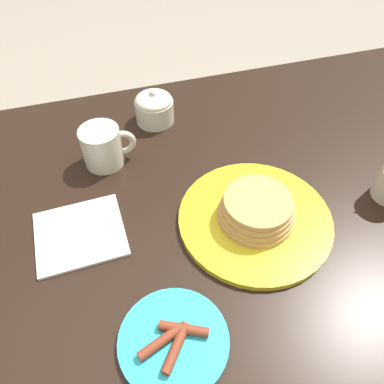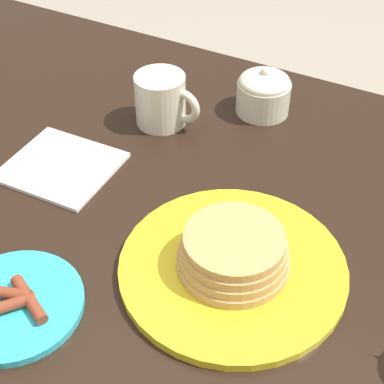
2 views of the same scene
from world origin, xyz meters
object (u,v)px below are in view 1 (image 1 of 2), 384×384
Objects in this scene: side_plate_bacon at (174,341)px; pancake_plate at (256,215)px; coffee_mug at (103,146)px; sugar_bowl at (154,107)px; napkin at (80,234)px.

pancake_plate is at bearing 40.67° from side_plate_bacon.
coffee_mug is at bearing 95.63° from side_plate_bacon.
side_plate_bacon is 0.51m from sugar_bowl.
sugar_bowl is (0.09, 0.50, 0.03)m from side_plate_bacon.
pancake_plate is 3.16× the size of sugar_bowl.
coffee_mug is 0.70× the size of napkin.
pancake_plate is 0.31m from napkin.
coffee_mug is (-0.04, 0.40, 0.04)m from side_plate_bacon.
coffee_mug is at bearing 135.34° from pancake_plate.
pancake_plate reaches higher than napkin.
side_plate_bacon is at bearing -84.37° from coffee_mug.
side_plate_bacon is 1.02× the size of napkin.
napkin is at bearing 168.93° from pancake_plate.
coffee_mug reaches higher than napkin.
sugar_bowl is at bearing 39.55° from coffee_mug.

